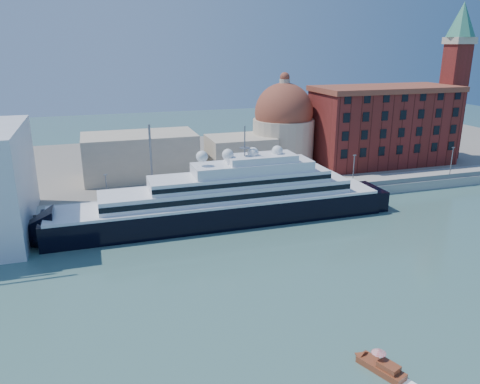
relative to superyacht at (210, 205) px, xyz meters
name	(u,v)px	position (x,y,z in m)	size (l,w,h in m)	color
ground	(293,263)	(9.28, -23.00, -4.21)	(400.00, 400.00, 0.00)	#3B6762
quay	(236,199)	(9.28, 11.00, -2.96)	(180.00, 10.00, 2.50)	gray
land	(199,161)	(9.28, 52.00, -3.21)	(260.00, 72.00, 2.00)	slate
quay_fence	(242,197)	(9.28, 6.50, -1.11)	(180.00, 0.10, 1.20)	slate
superyacht	(210,205)	(0.00, 0.00, 0.00)	(81.54, 11.30, 24.37)	black
service_barge	(88,235)	(-25.19, -0.67, -3.40)	(12.71, 4.76, 2.82)	white
water_taxi	(382,367)	(7.71, -52.62, -3.54)	(4.00, 6.18, 2.79)	brown
warehouse	(383,125)	(61.28, 29.00, 9.58)	(43.00, 19.00, 23.25)	maroon
campanile	(455,72)	(85.28, 29.00, 24.55)	(8.40, 8.40, 47.00)	maroon
church	(233,140)	(15.67, 34.72, 6.70)	(66.00, 18.00, 25.50)	beige
lamp_posts	(185,170)	(-3.39, 9.27, 5.63)	(120.80, 2.40, 18.00)	slate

